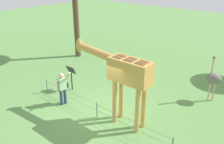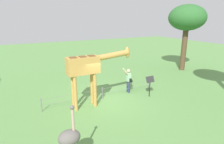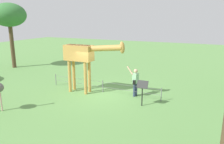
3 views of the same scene
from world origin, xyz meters
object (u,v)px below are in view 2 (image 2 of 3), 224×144
object	(u,v)px
info_sign	(150,82)
ostrich	(70,138)
giraffe	(89,67)
visitor	(128,79)
tree_northeast	(187,19)

from	to	relation	value
info_sign	ostrich	bearing A→B (deg)	-149.37
giraffe	info_sign	bearing A→B (deg)	-8.23
giraffe	ostrich	world-z (taller)	giraffe
visitor	tree_northeast	size ratio (longest dim) A/B	0.29
tree_northeast	info_sign	world-z (taller)	tree_northeast
tree_northeast	info_sign	xyz separation A→B (m)	(-6.73, -3.62, -3.72)
giraffe	visitor	size ratio (longest dim) A/B	2.16
visitor	ostrich	world-z (taller)	ostrich
tree_northeast	info_sign	distance (m)	8.50
visitor	tree_northeast	distance (m)	8.75
info_sign	visitor	bearing A→B (deg)	123.05
visitor	tree_northeast	world-z (taller)	tree_northeast
ostrich	info_sign	world-z (taller)	ostrich
giraffe	visitor	xyz separation A→B (m)	(2.96, 0.68, -1.31)
visitor	tree_northeast	xyz separation A→B (m)	(7.53, 2.40, 3.76)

